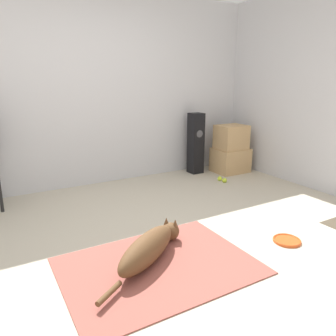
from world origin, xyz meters
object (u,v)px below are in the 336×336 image
(floor_speaker, at_px, (196,143))
(tennis_ball_by_boxes, at_px, (220,179))
(cardboard_box_lower, at_px, (230,160))
(cardboard_box_upper, at_px, (231,137))
(frisbee, at_px, (287,240))
(dog, at_px, (150,247))
(tennis_ball_near_speaker, at_px, (225,180))

(floor_speaker, xyz_separation_m, tennis_ball_by_boxes, (0.06, -0.54, -0.43))
(cardboard_box_lower, distance_m, cardboard_box_upper, 0.37)
(frisbee, relative_size, cardboard_box_upper, 0.56)
(cardboard_box_lower, distance_m, floor_speaker, 0.62)
(dog, xyz_separation_m, floor_speaker, (1.79, 1.97, 0.34))
(cardboard_box_lower, xyz_separation_m, floor_speaker, (-0.51, 0.23, 0.28))
(cardboard_box_lower, distance_m, tennis_ball_near_speaker, 0.62)
(frisbee, height_order, tennis_ball_by_boxes, tennis_ball_by_boxes)
(cardboard_box_upper, xyz_separation_m, tennis_ball_by_boxes, (-0.44, -0.31, -0.52))
(dog, height_order, frisbee, dog)
(dog, distance_m, cardboard_box_lower, 2.88)
(frisbee, distance_m, cardboard_box_lower, 2.33)
(cardboard_box_upper, relative_size, tennis_ball_by_boxes, 6.69)
(floor_speaker, bearing_deg, frisbee, -103.91)
(floor_speaker, bearing_deg, cardboard_box_upper, -24.88)
(dog, height_order, cardboard_box_lower, cardboard_box_lower)
(tennis_ball_by_boxes, xyz_separation_m, tennis_ball_near_speaker, (0.00, -0.10, 0.00))
(dog, distance_m, floor_speaker, 2.68)
(tennis_ball_by_boxes, bearing_deg, tennis_ball_near_speaker, -87.17)
(dog, distance_m, cardboard_box_upper, 2.90)
(cardboard_box_lower, height_order, tennis_ball_by_boxes, cardboard_box_lower)
(dog, relative_size, tennis_ball_near_speaker, 14.61)
(dog, relative_size, tennis_ball_by_boxes, 14.61)
(dog, xyz_separation_m, tennis_ball_by_boxes, (1.84, 1.43, -0.09))
(frisbee, xyz_separation_m, cardboard_box_upper, (1.07, 2.05, 0.54))
(tennis_ball_near_speaker, bearing_deg, cardboard_box_lower, 42.92)
(dog, relative_size, frisbee, 3.92)
(tennis_ball_by_boxes, distance_m, tennis_ball_near_speaker, 0.10)
(dog, relative_size, floor_speaker, 1.04)
(frisbee, bearing_deg, floor_speaker, 76.09)
(cardboard_box_lower, bearing_deg, frisbee, -117.54)
(dog, xyz_separation_m, tennis_ball_near_speaker, (1.85, 1.33, -0.09))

